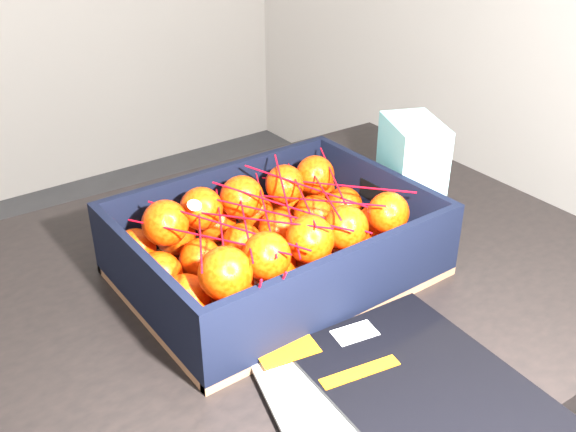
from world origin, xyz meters
TOP-DOWN VIEW (x-y plane):
  - table at (0.28, -0.30)m, footprint 1.23×0.84m
  - magazine_stack at (0.31, -0.61)m, footprint 0.33×0.35m
  - produce_crate at (0.36, -0.30)m, footprint 0.42×0.32m
  - clementine_heap at (0.36, -0.31)m, footprint 0.40×0.30m
  - mesh_net at (0.35, -0.31)m, footprint 0.35×0.28m
  - retail_carton at (0.63, -0.30)m, footprint 0.12×0.14m

SIDE VIEW (x-z plane):
  - table at x=0.28m, z-range 0.28..1.03m
  - magazine_stack at x=0.31m, z-range 0.75..0.77m
  - produce_crate at x=0.36m, z-range 0.73..0.84m
  - clementine_heap at x=0.36m, z-range 0.75..0.87m
  - retail_carton at x=0.63m, z-range 0.75..0.93m
  - mesh_net at x=0.35m, z-range 0.81..0.91m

